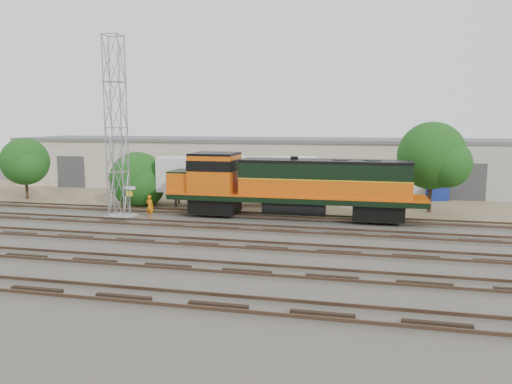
% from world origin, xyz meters
% --- Properties ---
extents(ground, '(140.00, 140.00, 0.00)m').
position_xyz_m(ground, '(0.00, 0.00, 0.00)').
color(ground, '#47423A').
rests_on(ground, ground).
extents(dirt_strip, '(80.00, 16.00, 0.02)m').
position_xyz_m(dirt_strip, '(0.00, 15.00, 0.01)').
color(dirt_strip, '#726047').
rests_on(dirt_strip, ground).
extents(tracks, '(80.00, 20.40, 0.28)m').
position_xyz_m(tracks, '(0.00, -3.00, 0.08)').
color(tracks, black).
rests_on(tracks, ground).
extents(warehouse, '(58.40, 10.40, 5.30)m').
position_xyz_m(warehouse, '(0.04, 22.98, 2.65)').
color(warehouse, beige).
rests_on(warehouse, ground).
extents(locomotive, '(18.71, 3.28, 4.50)m').
position_xyz_m(locomotive, '(3.81, 6.00, 2.56)').
color(locomotive, black).
rests_on(locomotive, tracks).
extents(signal_tower, '(1.94, 1.94, 13.12)m').
position_xyz_m(signal_tower, '(-8.45, 3.37, 6.40)').
color(signal_tower, gray).
rests_on(signal_tower, ground).
extents(sign_post, '(0.98, 0.10, 2.40)m').
position_xyz_m(sign_post, '(-7.80, 3.72, 1.68)').
color(sign_post, gray).
rests_on(sign_post, ground).
extents(worker, '(0.68, 0.51, 1.69)m').
position_xyz_m(worker, '(-6.39, 4.17, 0.84)').
color(worker, orange).
rests_on(worker, ground).
extents(semi_trailer, '(13.60, 6.00, 4.11)m').
position_xyz_m(semi_trailer, '(-1.15, 11.00, 2.59)').
color(semi_trailer, silver).
rests_on(semi_trailer, ground).
extents(dumpster_blue, '(2.01, 1.95, 1.50)m').
position_xyz_m(dumpster_blue, '(15.42, 17.71, 0.75)').
color(dumpster_blue, navy).
rests_on(dumpster_blue, ground).
extents(tree_west, '(4.52, 4.30, 5.63)m').
position_xyz_m(tree_west, '(-21.01, 9.62, 3.37)').
color(tree_west, '#382619').
rests_on(tree_west, ground).
extents(tree_mid, '(5.05, 4.81, 4.81)m').
position_xyz_m(tree_mid, '(-9.73, 9.33, 2.00)').
color(tree_mid, '#382619').
rests_on(tree_mid, ground).
extents(tree_east, '(5.51, 5.25, 7.09)m').
position_xyz_m(tree_east, '(14.37, 10.91, 4.33)').
color(tree_east, '#382619').
rests_on(tree_east, ground).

